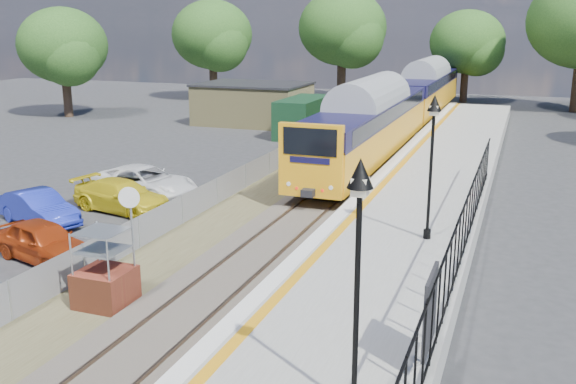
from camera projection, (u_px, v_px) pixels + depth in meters
The scene contains 17 objects.
ground at pixel (191, 316), 17.18m from camera, with size 120.00×120.00×0.00m, color #2D2D30.
track_bed at pixel (296, 214), 26.09m from camera, with size 5.90×80.00×0.29m.
platform at pixel (403, 230), 22.90m from camera, with size 5.00×70.00×0.90m, color gray.
platform_edge at pixel (348, 212), 23.48m from camera, with size 0.90×70.00×0.01m.
victorian_lamp_south at pixel (359, 229), 10.61m from camera, with size 0.44×0.44×4.60m.
victorian_lamp_north at pixel (433, 134), 19.74m from camera, with size 0.44×0.44×4.60m.
palisade_fence at pixel (455, 254), 16.54m from camera, with size 0.12×26.00×2.00m.
wire_fence at pixel (237, 181), 29.32m from camera, with size 0.06×52.00×1.20m.
outbuilding at pixel (262, 106), 48.75m from camera, with size 10.80×10.10×3.12m.
tree_line at pixel (449, 36), 53.09m from camera, with size 56.80×43.80×11.88m.
train at pixel (404, 102), 44.17m from camera, with size 2.82×40.83×3.51m.
brick_plinth at pixel (104, 270), 17.51m from camera, with size 1.38×1.38×2.23m.
speed_sign at pixel (131, 219), 18.50m from camera, with size 0.60×0.22×3.08m.
car_red at pixel (43, 241), 21.03m from camera, with size 1.59×3.95×1.34m, color #A3340F.
car_blue at pixel (38, 208), 24.82m from camera, with size 1.40×4.03×1.33m, color #1C2AAB.
car_yellow at pixel (122, 196), 26.60m from camera, with size 1.83×4.49×1.30m, color yellow.
car_white at pixel (144, 182), 28.69m from camera, with size 2.34×5.08×1.41m, color white.
Camera 1 is at (7.92, -13.88, 7.60)m, focal length 40.00 mm.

